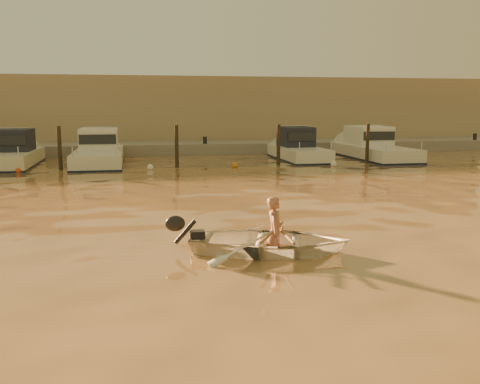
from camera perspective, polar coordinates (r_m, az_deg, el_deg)
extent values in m
plane|color=olive|center=(12.19, -0.21, -4.66)|extent=(160.00, 160.00, 0.00)
imported|color=white|center=(10.81, 3.20, -5.34)|extent=(3.71, 3.10, 0.66)
imported|color=#A56852|center=(10.76, 3.74, -4.28)|extent=(0.48, 0.60, 1.44)
cylinder|color=brown|center=(10.75, 4.54, -4.28)|extent=(0.23, 2.10, 0.13)
cylinder|color=brown|center=(10.76, 3.48, -4.27)|extent=(0.99, 1.91, 0.13)
cylinder|color=#2D2319|center=(25.68, -18.66, 4.24)|extent=(0.18, 0.18, 2.20)
cylinder|color=#2D2319|center=(25.57, -6.77, 4.65)|extent=(0.18, 0.18, 2.20)
cylinder|color=#2D2319|center=(26.46, 4.13, 4.84)|extent=(0.18, 0.18, 2.20)
cylinder|color=#2D2319|center=(28.09, 13.43, 4.87)|extent=(0.18, 0.18, 2.20)
sphere|color=#CA4717|center=(25.32, -22.54, 2.14)|extent=(0.30, 0.30, 0.30)
sphere|color=white|center=(24.81, -9.56, 2.59)|extent=(0.30, 0.30, 0.30)
sphere|color=#C37516|center=(25.37, -0.56, 2.86)|extent=(0.30, 0.30, 0.30)
sphere|color=silver|center=(26.34, 9.95, 2.96)|extent=(0.30, 0.30, 0.30)
cube|color=gray|center=(33.30, -7.52, 4.40)|extent=(52.00, 4.00, 1.00)
cube|color=#9E8466|center=(38.67, -8.19, 8.39)|extent=(46.00, 7.00, 4.80)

